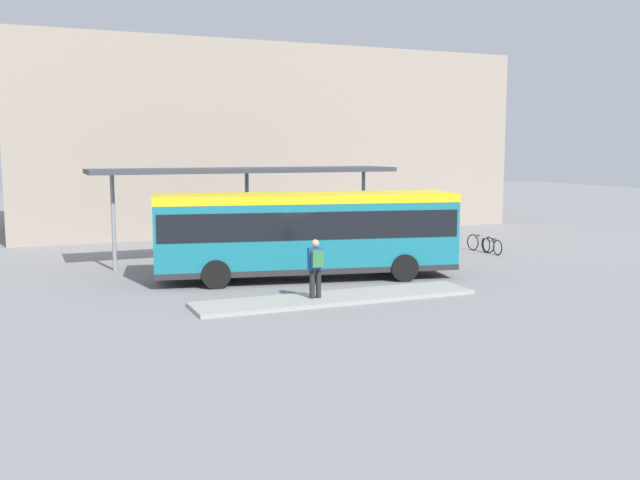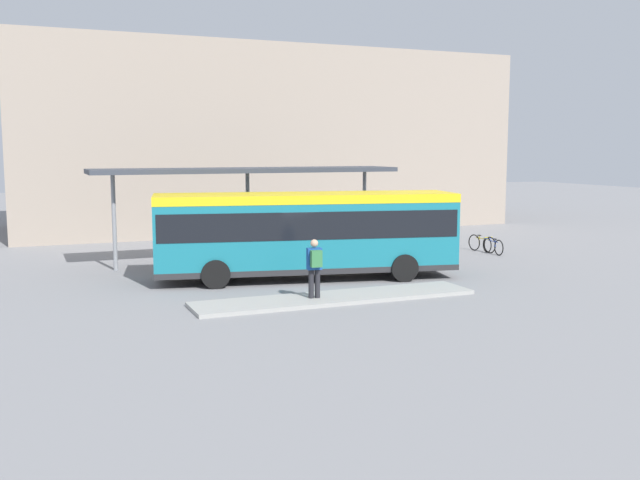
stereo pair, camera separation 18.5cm
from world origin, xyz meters
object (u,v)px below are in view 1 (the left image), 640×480
(potted_planter_near_shelter, at_px, (250,253))
(city_bus, at_px, (307,229))
(pedestrian_waiting, at_px, (316,265))
(bicycle_blue, at_px, (492,246))
(bicycle_yellow, at_px, (481,243))

(potted_planter_near_shelter, bearing_deg, city_bus, -61.62)
(pedestrian_waiting, relative_size, potted_planter_near_shelter, 1.31)
(bicycle_blue, xyz_separation_m, potted_planter_near_shelter, (-11.15, -0.09, 0.34))
(pedestrian_waiting, relative_size, bicycle_blue, 1.09)
(pedestrian_waiting, height_order, potted_planter_near_shelter, pedestrian_waiting)
(city_bus, xyz_separation_m, pedestrian_waiting, (-1.21, -3.73, -0.64))
(city_bus, height_order, potted_planter_near_shelter, city_bus)
(city_bus, height_order, pedestrian_waiting, city_bus)
(bicycle_yellow, bearing_deg, city_bus, -79.24)
(pedestrian_waiting, distance_m, bicycle_blue, 12.71)
(bicycle_blue, bearing_deg, city_bus, 108.30)
(bicycle_blue, distance_m, potted_planter_near_shelter, 11.15)
(pedestrian_waiting, distance_m, potted_planter_near_shelter, 6.19)
(city_bus, distance_m, bicycle_blue, 10.25)
(city_bus, bearing_deg, bicycle_blue, 25.87)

